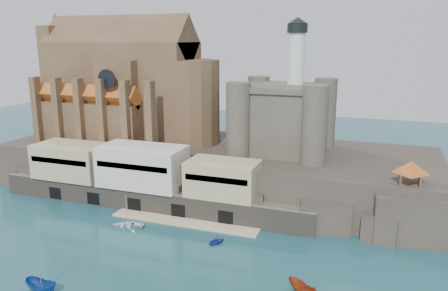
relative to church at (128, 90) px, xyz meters
name	(u,v)px	position (x,y,z in m)	size (l,w,h in m)	color
ground	(125,265)	(24.13, -41.85, -22.13)	(300.00, 300.00, 0.00)	#17444D
promontory	(213,168)	(23.94, -2.48, -17.20)	(100.00, 36.00, 10.00)	#2C2521
quay	(141,179)	(13.94, -18.78, -16.06)	(70.00, 12.00, 13.05)	#5F574C
church	(128,90)	(0.00, 0.00, 0.00)	(47.00, 25.93, 30.51)	#4F3A25
castle_keep	(284,115)	(40.21, -0.78, -3.81)	(21.20, 21.20, 29.30)	#443F36
rock_outcrop	(406,216)	(66.13, -16.01, -18.11)	(14.50, 10.50, 8.70)	#2C2521
pavilion	(411,169)	(66.13, -15.85, -9.40)	(6.40, 6.40, 5.40)	#4F3A25
boat_2	(42,291)	(17.15, -52.30, -22.13)	(2.08, 2.13, 5.52)	#133F94
boat_6	(128,227)	(16.87, -29.39, -22.13)	(4.47, 1.30, 6.26)	white
boat_7	(216,244)	(35.15, -30.17, -22.13)	(2.81, 1.72, 3.26)	navy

